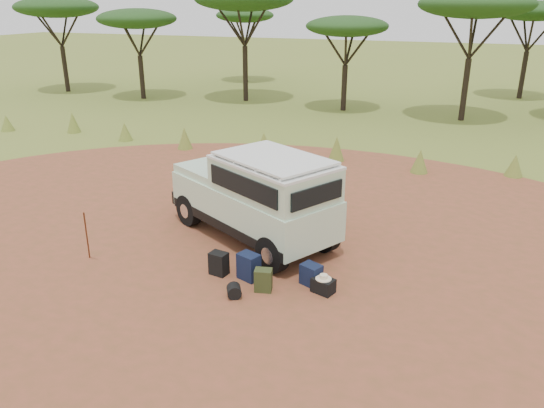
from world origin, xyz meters
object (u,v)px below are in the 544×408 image
(walking_staff, at_px, (87,236))
(backpack_navy, at_px, (249,267))
(safari_vehicle, at_px, (256,198))
(duffel_navy, at_px, (311,275))
(backpack_black, at_px, (219,264))
(backpack_olive, at_px, (263,280))
(hard_case, at_px, (323,286))

(walking_staff, xyz_separation_m, backpack_navy, (3.64, 0.57, -0.37))
(safari_vehicle, bearing_deg, duffel_navy, -12.39)
(safari_vehicle, height_order, duffel_navy, safari_vehicle)
(backpack_black, distance_m, backpack_olive, 1.19)
(duffel_navy, bearing_deg, hard_case, -10.86)
(walking_staff, bearing_deg, backpack_navy, -33.12)
(walking_staff, xyz_separation_m, backpack_black, (2.96, 0.53, -0.40))
(backpack_olive, distance_m, duffel_navy, 1.02)
(duffel_navy, relative_size, hard_case, 1.05)
(duffel_navy, bearing_deg, backpack_navy, -146.20)
(walking_staff, height_order, backpack_navy, walking_staff)
(safari_vehicle, xyz_separation_m, hard_case, (2.22, -1.90, -0.93))
(walking_staff, bearing_deg, safari_vehicle, -2.72)
(backpack_black, relative_size, duffel_navy, 1.12)
(backpack_navy, height_order, duffel_navy, backpack_navy)
(hard_case, bearing_deg, backpack_navy, -161.14)
(hard_case, bearing_deg, safari_vehicle, 157.81)
(backpack_navy, distance_m, duffel_navy, 1.32)
(duffel_navy, height_order, hard_case, duffel_navy)
(backpack_olive, distance_m, hard_case, 1.21)
(walking_staff, xyz_separation_m, backpack_olive, (4.10, 0.22, -0.41))
(walking_staff, height_order, backpack_black, walking_staff)
(hard_case, bearing_deg, walking_staff, -155.24)
(backpack_black, bearing_deg, walking_staff, -160.24)
(backpack_olive, relative_size, hard_case, 1.10)
(walking_staff, bearing_deg, duffel_navy, -32.79)
(backpack_navy, bearing_deg, backpack_olive, -16.25)
(backpack_olive, bearing_deg, backpack_navy, 130.24)
(walking_staff, height_order, backpack_olive, walking_staff)
(walking_staff, height_order, duffel_navy, walking_staff)
(backpack_black, relative_size, hard_case, 1.17)
(safari_vehicle, relative_size, backpack_black, 9.59)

